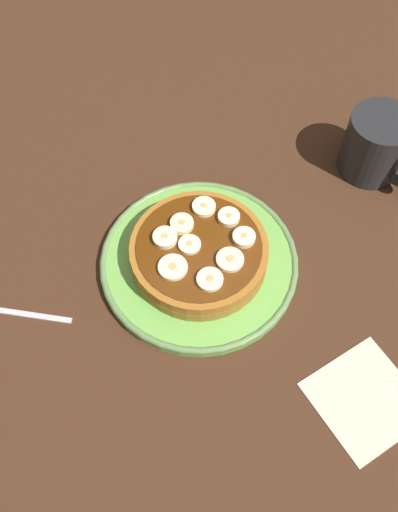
% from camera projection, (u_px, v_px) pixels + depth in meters
% --- Properties ---
extents(ground_plane, '(1.40, 1.40, 0.03)m').
position_uv_depth(ground_plane, '(199.00, 271.00, 0.73)').
color(ground_plane, '#422616').
extents(plate, '(0.25, 0.25, 0.02)m').
position_uv_depth(plate, '(199.00, 262.00, 0.71)').
color(plate, '#72B74C').
rests_on(plate, ground_plane).
extents(pancake_stack, '(0.18, 0.17, 0.03)m').
position_uv_depth(pancake_stack, '(197.00, 254.00, 0.69)').
color(pancake_stack, olive).
rests_on(pancake_stack, plate).
extents(banana_slice_0, '(0.03, 0.03, 0.01)m').
position_uv_depth(banana_slice_0, '(190.00, 245.00, 0.68)').
color(banana_slice_0, '#EFE1C4').
rests_on(banana_slice_0, pancake_stack).
extents(banana_slice_1, '(0.03, 0.03, 0.01)m').
position_uv_depth(banana_slice_1, '(204.00, 207.00, 0.71)').
color(banana_slice_1, '#F9EBBD').
rests_on(banana_slice_1, pancake_stack).
extents(banana_slice_2, '(0.04, 0.04, 0.01)m').
position_uv_depth(banana_slice_2, '(173.00, 268.00, 0.66)').
color(banana_slice_2, '#F8EDBF').
rests_on(banana_slice_2, pancake_stack).
extents(banana_slice_3, '(0.03, 0.03, 0.01)m').
position_uv_depth(banana_slice_3, '(229.00, 217.00, 0.70)').
color(banana_slice_3, '#F0ECC5').
rests_on(banana_slice_3, pancake_stack).
extents(banana_slice_4, '(0.03, 0.03, 0.01)m').
position_uv_depth(banana_slice_4, '(210.00, 280.00, 0.65)').
color(banana_slice_4, '#F6F4C1').
rests_on(banana_slice_4, pancake_stack).
extents(banana_slice_5, '(0.03, 0.03, 0.01)m').
position_uv_depth(banana_slice_5, '(165.00, 238.00, 0.68)').
color(banana_slice_5, '#EBE9BC').
rests_on(banana_slice_5, pancake_stack).
extents(banana_slice_6, '(0.03, 0.03, 0.01)m').
position_uv_depth(banana_slice_6, '(185.00, 222.00, 0.69)').
color(banana_slice_6, '#FEF3B6').
rests_on(banana_slice_6, pancake_stack).
extents(banana_slice_7, '(0.03, 0.03, 0.01)m').
position_uv_depth(banana_slice_7, '(244.00, 238.00, 0.68)').
color(banana_slice_7, '#F3E8C5').
rests_on(banana_slice_7, pancake_stack).
extents(banana_slice_8, '(0.03, 0.03, 0.01)m').
position_uv_depth(banana_slice_8, '(230.00, 260.00, 0.67)').
color(banana_slice_8, '#FCE3BB').
rests_on(banana_slice_8, pancake_stack).
extents(coffee_mug, '(0.12, 0.09, 0.09)m').
position_uv_depth(coffee_mug, '(378.00, 146.00, 0.76)').
color(coffee_mug, '#262628').
rests_on(coffee_mug, ground_plane).
extents(napkin, '(0.12, 0.12, 0.00)m').
position_uv_depth(napkin, '(365.00, 399.00, 0.63)').
color(napkin, beige).
rests_on(napkin, ground_plane).
extents(fork, '(0.10, 0.10, 0.01)m').
position_uv_depth(fork, '(14.00, 312.00, 0.68)').
color(fork, silver).
rests_on(fork, ground_plane).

